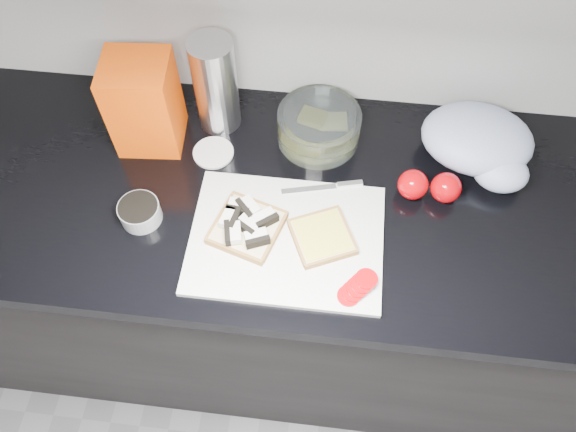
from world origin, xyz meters
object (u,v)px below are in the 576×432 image
object	(u,v)px
steel_canister	(215,85)
cutting_board	(286,239)
bread_bag	(144,104)
glass_bowl	(319,127)

from	to	relation	value
steel_canister	cutting_board	bearing A→B (deg)	-57.92
cutting_board	steel_canister	size ratio (longest dim) A/B	1.71
bread_bag	glass_bowl	bearing A→B (deg)	1.58
cutting_board	glass_bowl	distance (m)	0.29
cutting_board	bread_bag	size ratio (longest dim) A/B	1.79
bread_bag	steel_canister	world-z (taller)	steel_canister
steel_canister	glass_bowl	bearing A→B (deg)	-6.53
bread_bag	steel_canister	distance (m)	0.16
cutting_board	steel_canister	distance (m)	0.38
cutting_board	bread_bag	distance (m)	0.43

